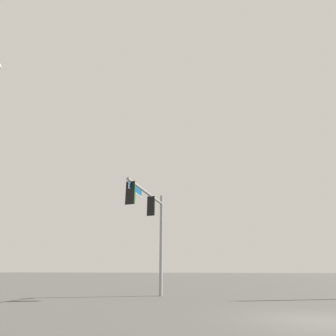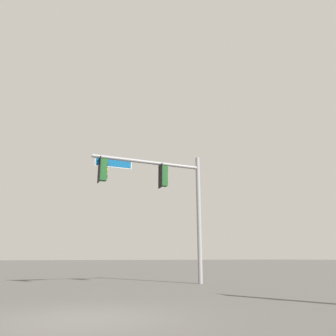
# 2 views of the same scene
# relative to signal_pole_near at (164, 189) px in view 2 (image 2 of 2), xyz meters

# --- Properties ---
(ground_plane) EXTENTS (400.00, 400.00, 0.00)m
(ground_plane) POSITION_rel_signal_pole_near_xyz_m (5.43, 7.69, -4.77)
(ground_plane) COLOR #514F4C
(signal_pole_near) EXTENTS (6.05, 0.65, 6.77)m
(signal_pole_near) POSITION_rel_signal_pole_near_xyz_m (0.00, 0.00, 0.00)
(signal_pole_near) COLOR gray
(signal_pole_near) RESTS_ON ground_plane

